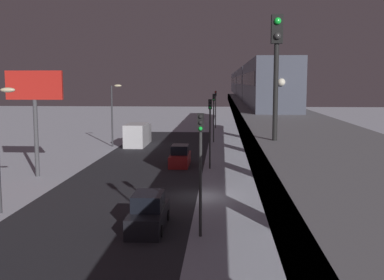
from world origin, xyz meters
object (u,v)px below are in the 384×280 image
Objects in this scene: rail_signal at (276,55)px; sedan_black at (148,214)px; box_truck at (138,135)px; traffic_light_far at (214,111)px; traffic_light_mid at (210,123)px; sedan_red at (180,157)px; traffic_light_distant at (216,104)px; commercial_billboard at (35,96)px; subway_train at (247,83)px; traffic_light_near at (201,157)px.

rail_signal is 0.84× the size of sedan_black.
traffic_light_far is at bearing -158.73° from box_truck.
sedan_red is at bearing -27.93° from traffic_light_mid.
rail_signal is at bearing 93.38° from traffic_light_far.
sedan_red is 0.74× the size of traffic_light_distant.
rail_signal reaches higher than sedan_red.
traffic_light_mid is at bearing 121.17° from box_truck.
rail_signal reaches higher than commercial_billboard.
traffic_light_distant is at bearing -112.35° from box_truck.
subway_train reaches higher than box_truck.
traffic_light_far is (-2.90, -37.62, 3.41)m from sedan_black.
traffic_light_far is at bearing -121.18° from commercial_billboard.
box_truck is 21.58m from commercial_billboard.
rail_signal is 47.52m from traffic_light_far.
sedan_red is at bearing -152.29° from commercial_billboard.
rail_signal reaches higher than traffic_light_far.
box_truck is at bearing -74.86° from traffic_light_near.
traffic_light_far reaches higher than sedan_black.
traffic_light_near is at bearing 83.74° from subway_train.
traffic_light_distant reaches higher than sedan_black.
traffic_light_near is at bearing -82.12° from sedan_red.
sedan_black is 0.65× the size of box_truck.
box_truck is 1.16× the size of traffic_light_distant.
sedan_black is (5.68, -9.59, -8.03)m from rail_signal.
subway_train is 11.57× the size of traffic_light_near.
subway_train is at bearing -126.22° from commercial_billboard.
box_truck is 25.14m from traffic_light_distant.
traffic_light_near and traffic_light_mid have the same top height.
traffic_light_mid is (0.00, -19.41, 0.00)m from traffic_light_near.
subway_train is 41.15m from traffic_light_near.
traffic_light_near reaches higher than sedan_red.
traffic_light_near is at bearing 90.00° from traffic_light_far.
subway_train reaches higher than traffic_light_near.
sedan_red is at bearing -82.12° from traffic_light_near.
traffic_light_far is at bearing 23.42° from subway_train.
box_truck is 18.58m from traffic_light_mid.
commercial_billboard reaches higher than sedan_red.
sedan_black is at bearing -22.31° from traffic_light_near.
traffic_light_mid reaches higher than box_truck.
traffic_light_mid is (-2.90, 1.54, 3.40)m from sedan_red.
traffic_light_far and traffic_light_distant have the same top height.
sedan_red is at bearing 85.55° from traffic_light_distant.
subway_train reaches higher than traffic_light_distant.
subway_train is 15.51× the size of sedan_black.
sedan_black is at bearing -59.35° from rail_signal.
subway_train is at bearing -158.04° from box_truck.
traffic_light_near is 1.00× the size of traffic_light_mid.
sedan_red is at bearing 69.60° from subway_train.
sedan_black and sedan_red have the same top height.
rail_signal is 0.62× the size of traffic_light_distant.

